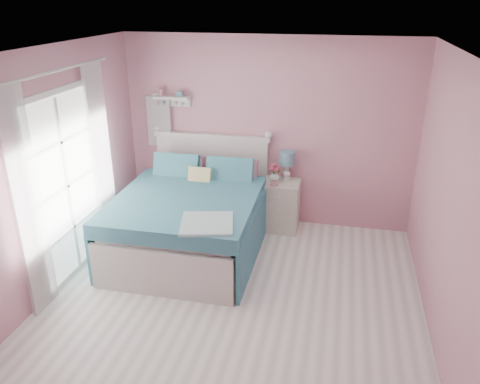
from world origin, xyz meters
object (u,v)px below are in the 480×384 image
at_px(bed, 191,220).
at_px(teacup, 274,183).
at_px(table_lamp, 287,160).
at_px(nightstand, 281,205).
at_px(vase, 274,176).

relative_size(bed, teacup, 24.78).
bearing_deg(table_lamp, teacup, -119.01).
distance_m(nightstand, vase, 0.44).
distance_m(bed, nightstand, 1.34).
bearing_deg(teacup, bed, -144.59).
distance_m(nightstand, table_lamp, 0.64).
height_order(bed, table_lamp, bed).
relative_size(nightstand, teacup, 7.96).
bearing_deg(nightstand, teacup, -121.01).
relative_size(bed, vase, 13.08).
relative_size(nightstand, table_lamp, 1.69).
xyz_separation_m(bed, teacup, (0.96, 0.68, 0.32)).
relative_size(bed, table_lamp, 5.27).
xyz_separation_m(nightstand, vase, (-0.11, -0.00, 0.43)).
height_order(nightstand, table_lamp, table_lamp).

